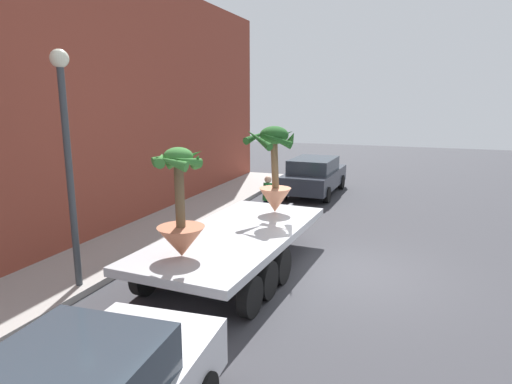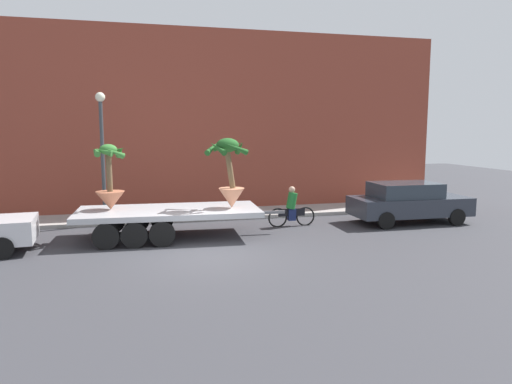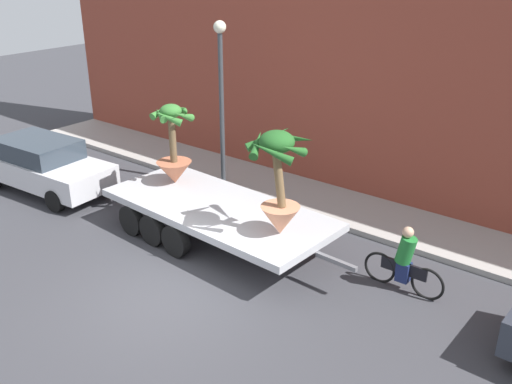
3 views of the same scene
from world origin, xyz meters
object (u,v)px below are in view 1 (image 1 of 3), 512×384
Objects in this scene: flatbed_trailer at (232,243)px; potted_palm_rear at (274,170)px; potted_palm_middle at (180,213)px; cyclist at (268,201)px; street_lamp at (67,140)px; parked_car at (314,175)px.

flatbed_trailer is 3.00× the size of potted_palm_rear.
flatbed_trailer is 2.00m from potted_palm_middle.
potted_palm_middle is 6.60m from cyclist.
flatbed_trailer is at bearing 173.16° from potted_palm_rear.
cyclist is at bearing -15.79° from street_lamp.
street_lamp is at bearing 144.91° from potted_palm_rear.
potted_palm_middle is 11.12m from parked_car.
potted_palm_middle is at bearing 167.00° from flatbed_trailer.
flatbed_trailer is 3.84× the size of cyclist.
potted_palm_rear reaches higher than cyclist.
parked_car reaches higher than flatbed_trailer.
flatbed_trailer is 2.67m from potted_palm_rear.
cyclist is (4.84, 0.78, -0.11)m from flatbed_trailer.
potted_palm_middle is at bearing -81.65° from street_lamp.
potted_palm_middle reaches higher than cyclist.
potted_palm_rear is 3.16m from cyclist.
potted_palm_rear is at bearing -35.09° from street_lamp.
potted_palm_rear is 3.96m from potted_palm_middle.
parked_car is at bearing -6.65° from cyclist.
flatbed_trailer is at bearing -53.89° from street_lamp.
flatbed_trailer is 4.91m from cyclist.
potted_palm_middle is at bearing 179.31° from parked_car.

